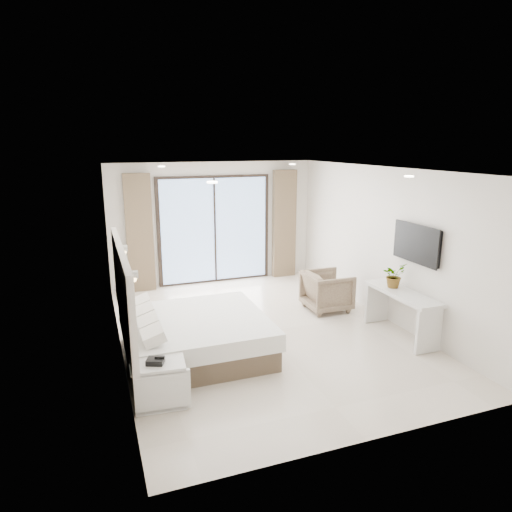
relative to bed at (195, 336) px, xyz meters
The scene contains 8 objects.
ground 1.39m from the bed, 19.60° to the left, with size 6.20×6.20×0.00m, color beige.
room_shell 2.02m from the bed, 46.60° to the left, with size 4.62×6.22×2.72m.
bed is the anchor object (origin of this frame).
nightstand 1.33m from the bed, 120.84° to the right, with size 0.65×0.55×0.55m.
phone 1.42m from the bed, 121.49° to the right, with size 0.20×0.15×0.07m, color black.
console_desk 3.36m from the bed, ahead, with size 0.46×1.48×0.77m.
plant 3.38m from the bed, ahead, with size 0.37×0.41×0.32m, color #33662D.
armchair 2.97m from the bed, 20.27° to the left, with size 0.79×0.74×0.81m, color #847656.
Camera 1 is at (-2.58, -6.68, 3.10)m, focal length 32.00 mm.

